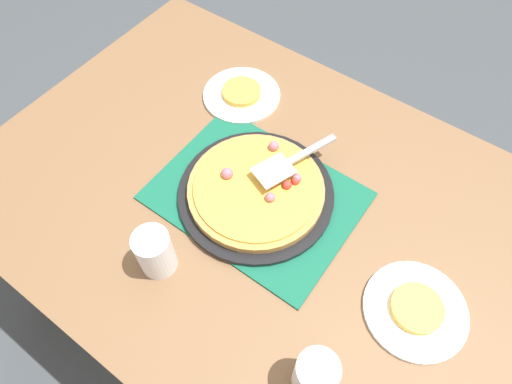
# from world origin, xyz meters

# --- Properties ---
(ground_plane) EXTENTS (8.00, 8.00, 0.00)m
(ground_plane) POSITION_xyz_m (0.00, 0.00, 0.00)
(ground_plane) COLOR #3D4247
(dining_table) EXTENTS (1.40, 1.00, 0.75)m
(dining_table) POSITION_xyz_m (0.00, 0.00, 0.64)
(dining_table) COLOR brown
(dining_table) RESTS_ON ground_plane
(placemat) EXTENTS (0.48, 0.36, 0.01)m
(placemat) POSITION_xyz_m (0.00, 0.00, 0.75)
(placemat) COLOR #145B42
(placemat) RESTS_ON dining_table
(pizza_pan) EXTENTS (0.38, 0.38, 0.01)m
(pizza_pan) POSITION_xyz_m (0.00, 0.00, 0.76)
(pizza_pan) COLOR black
(pizza_pan) RESTS_ON placemat
(pizza) EXTENTS (0.33, 0.33, 0.05)m
(pizza) POSITION_xyz_m (0.00, 0.00, 0.78)
(pizza) COLOR #B78442
(pizza) RESTS_ON pizza_pan
(plate_near_left) EXTENTS (0.22, 0.22, 0.01)m
(plate_near_left) POSITION_xyz_m (0.44, -0.04, 0.76)
(plate_near_left) COLOR white
(plate_near_left) RESTS_ON dining_table
(plate_far_right) EXTENTS (0.22, 0.22, 0.01)m
(plate_far_right) POSITION_xyz_m (-0.23, 0.25, 0.76)
(plate_far_right) COLOR white
(plate_far_right) RESTS_ON dining_table
(served_slice_left) EXTENTS (0.11, 0.11, 0.02)m
(served_slice_left) POSITION_xyz_m (0.44, -0.04, 0.77)
(served_slice_left) COLOR #EAB747
(served_slice_left) RESTS_ON plate_near_left
(served_slice_right) EXTENTS (0.11, 0.11, 0.02)m
(served_slice_right) POSITION_xyz_m (-0.23, 0.25, 0.77)
(served_slice_right) COLOR gold
(served_slice_right) RESTS_ON plate_far_right
(cup_near) EXTENTS (0.08, 0.08, 0.12)m
(cup_near) POSITION_xyz_m (0.34, -0.28, 0.81)
(cup_near) COLOR white
(cup_near) RESTS_ON dining_table
(cup_far) EXTENTS (0.08, 0.08, 0.12)m
(cup_far) POSITION_xyz_m (-0.07, -0.27, 0.81)
(cup_far) COLOR white
(cup_far) RESTS_ON dining_table
(pizza_server) EXTENTS (0.12, 0.23, 0.01)m
(pizza_server) POSITION_xyz_m (0.03, 0.09, 0.82)
(pizza_server) COLOR silver
(pizza_server) RESTS_ON pizza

